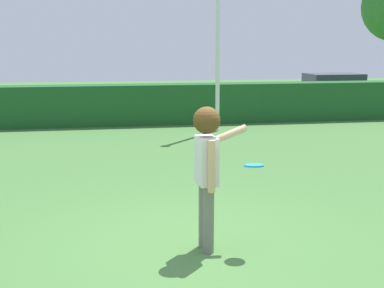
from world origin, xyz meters
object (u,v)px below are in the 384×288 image
(frisbee, at_px, (254,165))
(lamppost, at_px, (218,14))
(parked_car_white, at_px, (333,87))
(person, at_px, (207,161))

(frisbee, height_order, lamppost, lamppost)
(parked_car_white, bearing_deg, lamppost, -135.83)
(person, relative_size, frisbee, 7.22)
(person, bearing_deg, parked_car_white, 60.74)
(parked_car_white, bearing_deg, person, -119.26)
(frisbee, distance_m, parked_car_white, 17.18)
(person, height_order, frisbee, person)
(person, distance_m, lamppost, 9.52)
(frisbee, distance_m, lamppost, 9.49)
(frisbee, height_order, parked_car_white, parked_car_white)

